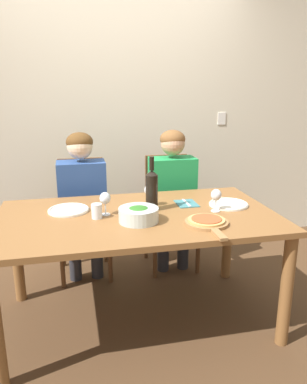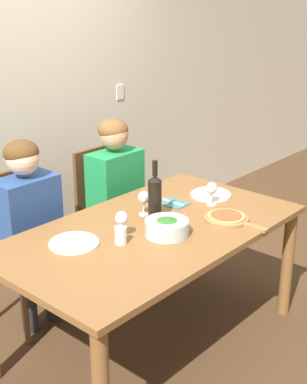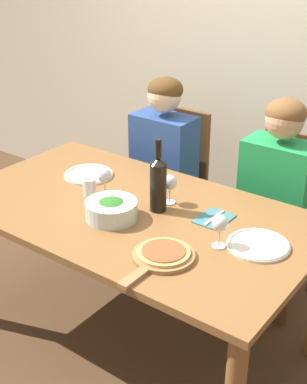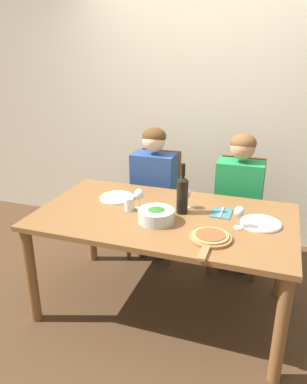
# 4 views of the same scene
# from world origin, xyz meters

# --- Properties ---
(ground_plane) EXTENTS (40.00, 40.00, 0.00)m
(ground_plane) POSITION_xyz_m (0.00, 0.00, 0.00)
(ground_plane) COLOR #4C331E
(back_wall) EXTENTS (10.00, 0.06, 2.70)m
(back_wall) POSITION_xyz_m (0.00, 1.36, 1.35)
(back_wall) COLOR beige
(back_wall) RESTS_ON ground
(dining_table) EXTENTS (1.78, 1.01, 0.77)m
(dining_table) POSITION_xyz_m (0.00, 0.00, 0.67)
(dining_table) COLOR brown
(dining_table) RESTS_ON ground
(chair_left) EXTENTS (0.42, 0.42, 0.98)m
(chair_left) POSITION_xyz_m (-0.33, 0.83, 0.51)
(chair_left) COLOR brown
(chair_left) RESTS_ON ground
(chair_right) EXTENTS (0.42, 0.42, 0.98)m
(chair_right) POSITION_xyz_m (0.43, 0.83, 0.51)
(chair_right) COLOR brown
(chair_right) RESTS_ON ground
(person_woman) EXTENTS (0.47, 0.51, 1.22)m
(person_woman) POSITION_xyz_m (-0.33, 0.71, 0.73)
(person_woman) COLOR #28282D
(person_woman) RESTS_ON ground
(person_man) EXTENTS (0.47, 0.51, 1.22)m
(person_man) POSITION_xyz_m (0.43, 0.71, 0.73)
(person_man) COLOR #28282D
(person_man) RESTS_ON ground
(wine_bottle) EXTENTS (0.08, 0.08, 0.36)m
(wine_bottle) POSITION_xyz_m (0.11, 0.07, 0.91)
(wine_bottle) COLOR black
(wine_bottle) RESTS_ON dining_table
(broccoli_bowl) EXTENTS (0.24, 0.24, 0.09)m
(broccoli_bowl) POSITION_xyz_m (-0.02, -0.12, 0.81)
(broccoli_bowl) COLOR silver
(broccoli_bowl) RESTS_ON dining_table
(dinner_plate_left) EXTENTS (0.27, 0.27, 0.02)m
(dinner_plate_left) POSITION_xyz_m (-0.43, 0.17, 0.78)
(dinner_plate_left) COLOR silver
(dinner_plate_left) RESTS_ON dining_table
(dinner_plate_right) EXTENTS (0.27, 0.27, 0.02)m
(dinner_plate_right) POSITION_xyz_m (0.65, 0.05, 0.78)
(dinner_plate_right) COLOR silver
(dinner_plate_right) RESTS_ON dining_table
(pizza_on_board) EXTENTS (0.26, 0.40, 0.04)m
(pizza_on_board) POSITION_xyz_m (0.37, -0.26, 0.78)
(pizza_on_board) COLOR #9E7042
(pizza_on_board) RESTS_ON dining_table
(wine_glass_left) EXTENTS (0.07, 0.07, 0.15)m
(wine_glass_left) POSITION_xyz_m (-0.20, 0.04, 0.87)
(wine_glass_left) COLOR silver
(wine_glass_left) RESTS_ON dining_table
(wine_glass_right) EXTENTS (0.07, 0.07, 0.15)m
(wine_glass_right) POSITION_xyz_m (0.51, -0.05, 0.87)
(wine_glass_right) COLOR silver
(wine_glass_right) RESTS_ON dining_table
(wine_glass_centre) EXTENTS (0.07, 0.07, 0.15)m
(wine_glass_centre) POSITION_xyz_m (0.11, 0.16, 0.87)
(wine_glass_centre) COLOR silver
(wine_glass_centre) RESTS_ON dining_table
(water_tumbler) EXTENTS (0.07, 0.07, 0.09)m
(water_tumbler) POSITION_xyz_m (-0.26, -0.01, 0.82)
(water_tumbler) COLOR silver
(water_tumbler) RESTS_ON dining_table
(fork_on_napkin) EXTENTS (0.14, 0.18, 0.01)m
(fork_on_napkin) POSITION_xyz_m (0.37, 0.15, 0.77)
(fork_on_napkin) COLOR #387075
(fork_on_napkin) RESTS_ON dining_table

